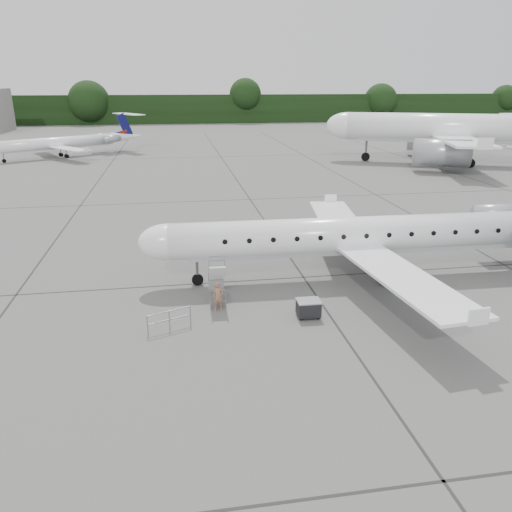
{
  "coord_description": "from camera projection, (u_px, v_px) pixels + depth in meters",
  "views": [
    {
      "loc": [
        -10.78,
        -22.17,
        11.42
      ],
      "look_at": [
        -6.55,
        3.6,
        2.3
      ],
      "focal_mm": 35.0,
      "sensor_mm": 36.0,
      "label": 1
    }
  ],
  "objects": [
    {
      "name": "bg_regional_left",
      "position": [
        56.0,
        137.0,
        78.75
      ],
      "size": [
        29.99,
        27.97,
        6.39
      ],
      "primitive_type": null,
      "rotation": [
        0.0,
        0.0,
        0.57
      ],
      "color": "white",
      "rests_on": "ground"
    },
    {
      "name": "ground",
      "position": [
        391.0,
        313.0,
        26.07
      ],
      "size": [
        320.0,
        320.0,
        0.0
      ],
      "primitive_type": "plane",
      "color": "#5C5C5A",
      "rests_on": "ground"
    },
    {
      "name": "baggage_cart",
      "position": [
        308.0,
        308.0,
        25.48
      ],
      "size": [
        1.17,
        0.95,
        0.99
      ],
      "primitive_type": null,
      "rotation": [
        0.0,
        0.0,
        -0.02
      ],
      "color": "black",
      "rests_on": "ground"
    },
    {
      "name": "main_regional_jet",
      "position": [
        364.0,
        217.0,
        29.72
      ],
      "size": [
        30.33,
        22.21,
        7.64
      ],
      "primitive_type": null,
      "rotation": [
        0.0,
        0.0,
        -0.03
      ],
      "color": "white",
      "rests_on": "ground"
    },
    {
      "name": "treeline",
      "position": [
        208.0,
        109.0,
        145.86
      ],
      "size": [
        260.0,
        4.0,
        8.0
      ],
      "primitive_type": "cube",
      "color": "black",
      "rests_on": "ground"
    },
    {
      "name": "safety_railing",
      "position": [
        169.0,
        321.0,
        24.15
      ],
      "size": [
        2.08,
        0.88,
        1.0
      ],
      "primitive_type": null,
      "rotation": [
        0.0,
        0.0,
        0.37
      ],
      "color": "gray",
      "rests_on": "ground"
    },
    {
      "name": "passenger",
      "position": [
        218.0,
        297.0,
        26.1
      ],
      "size": [
        0.59,
        0.4,
        1.61
      ],
      "primitive_type": "imported",
      "rotation": [
        0.0,
        0.0,
        -0.02
      ],
      "color": "#8A5D4B",
      "rests_on": "ground"
    },
    {
      "name": "airstair",
      "position": [
        217.0,
        280.0,
        27.25
      ],
      "size": [
        0.91,
        2.45,
        2.39
      ],
      "primitive_type": null,
      "rotation": [
        0.0,
        0.0,
        -0.03
      ],
      "color": "white",
      "rests_on": "ground"
    },
    {
      "name": "bg_narrowbody",
      "position": [
        458.0,
        114.0,
        71.31
      ],
      "size": [
        47.91,
        41.91,
        14.33
      ],
      "primitive_type": null,
      "rotation": [
        0.0,
        0.0,
        -0.4
      ],
      "color": "white",
      "rests_on": "ground"
    }
  ]
}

